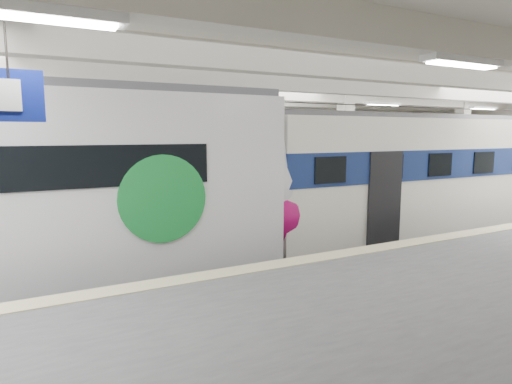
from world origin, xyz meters
TOP-DOWN VIEW (x-y plane):
  - station_hall at (0.00, -1.74)m, footprint 36.00×24.00m
  - modern_emu at (-6.23, -0.00)m, footprint 15.46×3.19m
  - older_rer at (6.17, 0.00)m, footprint 13.45×2.97m
  - far_train at (-5.29, 5.50)m, footprint 13.12×2.96m

SIDE VIEW (x-z plane):
  - far_train at x=-5.29m, z-range 0.07..4.28m
  - older_rer at x=6.17m, z-range 0.11..4.55m
  - modern_emu at x=-6.23m, z-range -0.05..4.86m
  - station_hall at x=0.00m, z-range 0.37..6.12m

